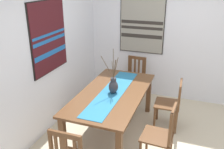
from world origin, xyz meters
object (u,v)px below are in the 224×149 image
at_px(chair_0, 135,78).
at_px(painting_on_side_wall, 142,24).
at_px(dining_table, 113,98).
at_px(painting_on_back_wall, 49,37).
at_px(centerpiece_vase, 113,86).
at_px(chair_3, 162,135).
at_px(chair_2, 170,103).

distance_m(chair_0, painting_on_side_wall, 1.13).
bearing_deg(painting_on_side_wall, dining_table, 178.71).
distance_m(chair_0, painting_on_back_wall, 2.11).
relative_size(centerpiece_vase, painting_on_back_wall, 0.59).
relative_size(chair_3, painting_on_back_wall, 0.82).
bearing_deg(dining_table, painting_on_side_wall, -1.29).
height_order(chair_3, painting_on_back_wall, painting_on_back_wall).
bearing_deg(centerpiece_vase, chair_2, -58.80).
distance_m(centerpiece_vase, chair_2, 1.09).
relative_size(dining_table, centerpiece_vase, 2.85).
distance_m(chair_3, painting_on_side_wall, 2.58).
bearing_deg(centerpiece_vase, painting_on_side_wall, -0.55).
height_order(painting_on_back_wall, painting_on_side_wall, painting_on_side_wall).
distance_m(centerpiece_vase, painting_on_side_wall, 1.85).
relative_size(chair_0, painting_on_side_wall, 0.75).
distance_m(dining_table, painting_on_side_wall, 1.92).
xyz_separation_m(chair_3, painting_on_back_wall, (0.43, 1.96, 1.10)).
xyz_separation_m(chair_0, painting_on_back_wall, (-1.44, 1.07, 1.11)).
relative_size(chair_2, painting_on_back_wall, 0.76).
relative_size(chair_2, chair_3, 0.93).
distance_m(painting_on_back_wall, painting_on_side_wall, 2.08).
bearing_deg(painting_on_side_wall, chair_0, 173.48).
distance_m(chair_2, painting_on_back_wall, 2.32).
bearing_deg(chair_0, painting_on_back_wall, 143.37).
bearing_deg(chair_3, painting_on_side_wall, 21.38).
height_order(chair_2, chair_3, chair_3).
relative_size(centerpiece_vase, chair_3, 0.73).
bearing_deg(chair_3, dining_table, 61.23).
bearing_deg(painting_on_side_wall, chair_3, -158.62).
relative_size(dining_table, chair_2, 2.23).
bearing_deg(painting_on_back_wall, chair_2, -73.93).
xyz_separation_m(dining_table, chair_0, (1.38, -0.00, -0.18)).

